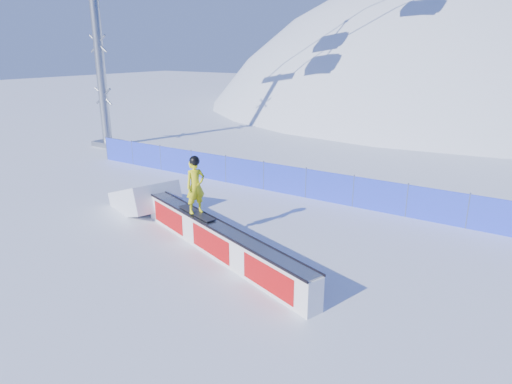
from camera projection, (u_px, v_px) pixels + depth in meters
The scene contains 6 objects.
ground at pixel (217, 227), 15.33m from camera, with size 160.00×160.00×0.00m, color white.
snow_hill at pixel (439, 257), 54.22m from camera, with size 64.00×64.00×64.00m.
safety_fence at pixel (284, 179), 18.73m from camera, with size 22.05×0.05×1.30m.
rail_box at pixel (218, 240), 13.13m from camera, with size 7.73×3.15×0.96m.
snow_ramp at pixel (146, 209), 17.04m from camera, with size 2.63×1.76×0.99m, color white, non-canonical shape.
snowboarder at pixel (195, 186), 13.60m from camera, with size 1.73×0.86×1.80m.
Camera 1 is at (8.92, -11.19, 5.76)m, focal length 32.00 mm.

